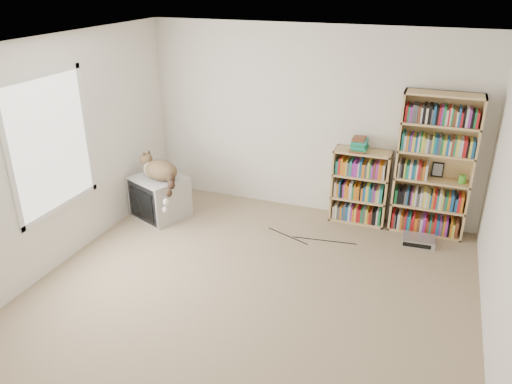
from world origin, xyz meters
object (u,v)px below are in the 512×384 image
(bookcase_tall, at_px, (434,169))
(dvd_player, at_px, (418,240))
(cat, at_px, (161,174))
(bookcase_short, at_px, (360,188))
(crt_tv, at_px, (161,197))

(bookcase_tall, relative_size, dvd_player, 4.67)
(cat, relative_size, bookcase_short, 0.70)
(crt_tv, relative_size, dvd_player, 2.13)
(bookcase_short, xyz_separation_m, dvd_player, (0.82, -0.38, -0.42))
(cat, bearing_deg, bookcase_tall, 26.25)
(crt_tv, relative_size, bookcase_short, 0.83)
(cat, bearing_deg, dvd_player, 20.07)
(bookcase_tall, height_order, bookcase_short, bookcase_tall)
(cat, xyz_separation_m, bookcase_tall, (3.30, 0.92, 0.19))
(crt_tv, distance_m, cat, 0.41)
(cat, bearing_deg, crt_tv, 147.55)
(cat, xyz_separation_m, bookcase_short, (2.43, 0.91, -0.20))
(dvd_player, bearing_deg, bookcase_short, 151.82)
(crt_tv, relative_size, bookcase_tall, 0.46)
(crt_tv, bearing_deg, bookcase_tall, 36.02)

